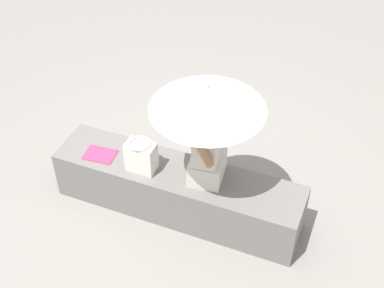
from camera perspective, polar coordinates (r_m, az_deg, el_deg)
name	(u,v)px	position (r m, az deg, el deg)	size (l,w,h in m)	color
ground_plane	(178,209)	(5.10, -1.47, -6.87)	(14.00, 14.00, 0.00)	gray
stone_bench	(178,191)	(4.92, -1.52, -4.97)	(2.28, 0.51, 0.49)	slate
person_seated	(208,143)	(4.43, 1.68, 0.09)	(0.32, 0.49, 0.90)	beige
parasol	(208,98)	(4.06, 1.70, 4.92)	(0.91, 0.91, 1.03)	#B7B7BC
handbag_black	(141,156)	(4.69, -5.43, -1.31)	(0.26, 0.19, 0.30)	silver
magazine	(100,155)	(4.96, -9.75, -1.11)	(0.28, 0.20, 0.01)	#D83866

